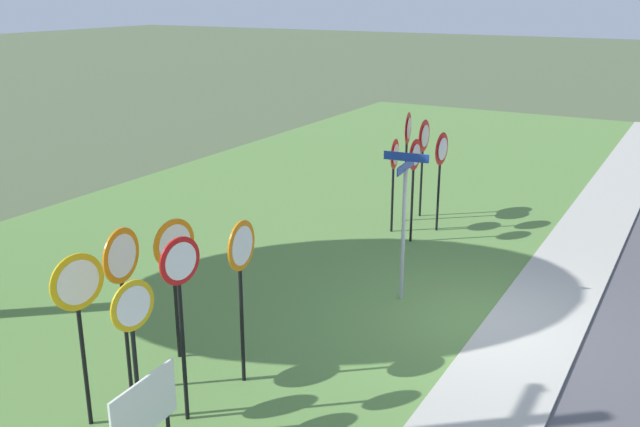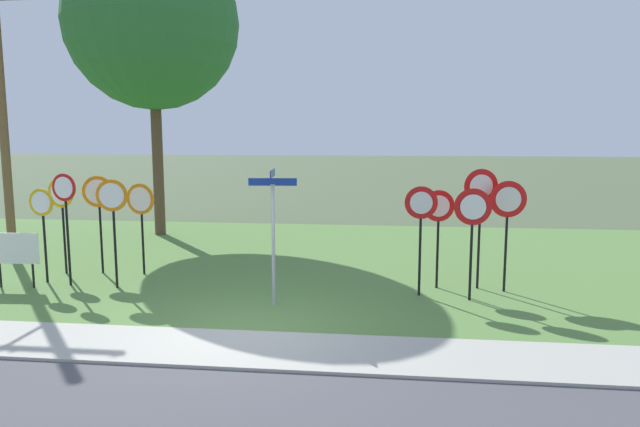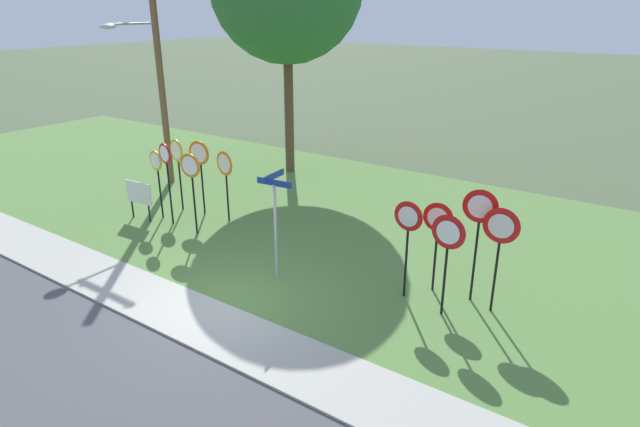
% 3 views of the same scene
% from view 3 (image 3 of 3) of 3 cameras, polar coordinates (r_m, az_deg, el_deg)
% --- Properties ---
extents(ground_plane, '(160.00, 160.00, 0.00)m').
position_cam_3_polar(ground_plane, '(12.61, -10.11, -9.57)').
color(ground_plane, '#4C5B3D').
extents(sidewalk_strip, '(44.00, 1.60, 0.06)m').
position_cam_3_polar(sidewalk_strip, '(12.14, -12.79, -10.95)').
color(sidewalk_strip, '#ADAA9E').
rests_on(sidewalk_strip, ground_plane).
extents(grass_median, '(44.00, 12.00, 0.04)m').
position_cam_3_polar(grass_median, '(16.88, 4.20, -0.99)').
color(grass_median, '#567F3D').
rests_on(grass_median, ground_plane).
extents(stop_sign_near_left, '(0.62, 0.14, 2.57)m').
position_cam_3_polar(stop_sign_near_left, '(16.73, -15.99, 4.73)').
color(stop_sign_near_left, black).
rests_on(stop_sign_near_left, grass_median).
extents(stop_sign_near_right, '(0.71, 0.12, 2.46)m').
position_cam_3_polar(stop_sign_near_right, '(15.83, -13.51, 3.87)').
color(stop_sign_near_right, black).
rests_on(stop_sign_near_right, grass_median).
extents(stop_sign_far_left, '(0.76, 0.13, 2.43)m').
position_cam_3_polar(stop_sign_far_left, '(17.35, -12.64, 5.42)').
color(stop_sign_far_left, black).
rests_on(stop_sign_far_left, grass_median).
extents(stop_sign_far_center, '(0.73, 0.16, 2.39)m').
position_cam_3_polar(stop_sign_far_center, '(17.92, -14.90, 5.60)').
color(stop_sign_far_center, black).
rests_on(stop_sign_far_center, grass_median).
extents(stop_sign_far_right, '(0.63, 0.12, 2.21)m').
position_cam_3_polar(stop_sign_far_right, '(17.41, -16.91, 4.41)').
color(stop_sign_far_right, black).
rests_on(stop_sign_far_right, grass_median).
extents(stop_sign_center_tall, '(0.74, 0.15, 2.25)m').
position_cam_3_polar(stop_sign_center_tall, '(16.65, -10.04, 4.45)').
color(stop_sign_center_tall, black).
rests_on(stop_sign_center_tall, grass_median).
extents(yield_sign_near_left, '(0.70, 0.13, 2.22)m').
position_cam_3_polar(yield_sign_near_left, '(12.51, 12.34, -1.38)').
color(yield_sign_near_left, black).
rests_on(yield_sign_near_left, grass_median).
extents(yield_sign_near_right, '(0.76, 0.17, 2.69)m').
position_cam_3_polar(yield_sign_near_right, '(12.16, 16.52, -0.55)').
color(yield_sign_near_right, black).
rests_on(yield_sign_near_right, grass_median).
extents(yield_sign_far_left, '(0.76, 0.11, 2.35)m').
position_cam_3_polar(yield_sign_far_left, '(11.50, 13.37, -2.95)').
color(yield_sign_far_left, black).
rests_on(yield_sign_far_left, grass_median).
extents(yield_sign_far_right, '(0.79, 0.10, 2.45)m').
position_cam_3_polar(yield_sign_far_right, '(11.90, 18.56, -2.25)').
color(yield_sign_far_right, black).
rests_on(yield_sign_far_right, grass_median).
extents(yield_sign_center, '(0.69, 0.10, 2.36)m').
position_cam_3_polar(yield_sign_center, '(12.07, 9.28, -1.46)').
color(yield_sign_center, black).
rests_on(yield_sign_center, grass_median).
extents(street_name_post, '(0.96, 0.81, 2.75)m').
position_cam_3_polar(street_name_post, '(12.80, -4.78, -0.38)').
color(street_name_post, '#9EA0A8').
rests_on(street_name_post, grass_median).
extents(utility_pole, '(2.10, 2.28, 8.02)m').
position_cam_3_polar(utility_pole, '(20.54, -17.05, 14.78)').
color(utility_pole, brown).
rests_on(utility_pole, grass_median).
extents(notice_board, '(1.10, 0.09, 1.25)m').
position_cam_3_polar(notice_board, '(17.68, -18.68, 1.90)').
color(notice_board, black).
rests_on(notice_board, grass_median).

